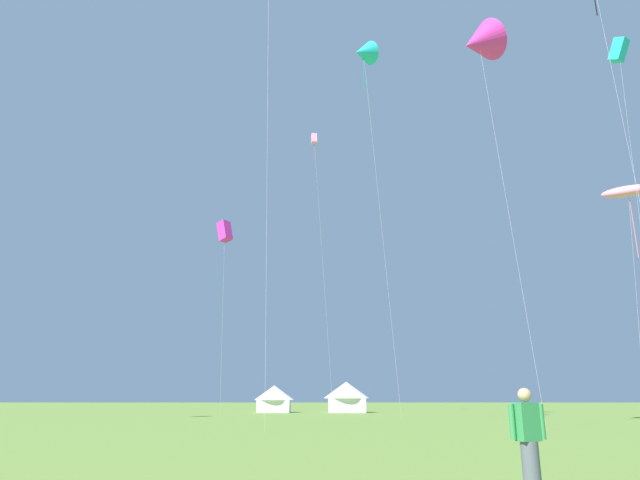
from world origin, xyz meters
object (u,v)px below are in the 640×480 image
(kite_magenta_box, at_px, (225,231))
(person_spectator, at_px, (529,445))
(festival_tent_right, at_px, (346,395))
(kite_pink_parafoil, at_px, (628,192))
(kite_pink_box, at_px, (314,141))
(festival_tent_left, at_px, (274,397))
(kite_cyan_box, at_px, (619,51))
(kite_magenta_delta, at_px, (479,43))
(kite_cyan_delta, at_px, (363,53))

(kite_magenta_box, bearing_deg, person_spectator, -73.64)
(person_spectator, height_order, festival_tent_right, festival_tent_right)
(kite_pink_parafoil, xyz_separation_m, kite_pink_box, (-26.52, 19.02, 13.81))
(festival_tent_left, bearing_deg, kite_cyan_box, -34.89)
(kite_pink_parafoil, height_order, festival_tent_left, kite_pink_parafoil)
(kite_magenta_delta, bearing_deg, festival_tent_right, 101.98)
(kite_pink_parafoil, relative_size, person_spectator, 10.87)
(kite_magenta_delta, distance_m, person_spectator, 31.69)
(person_spectator, bearing_deg, kite_pink_box, 94.70)
(kite_magenta_delta, bearing_deg, festival_tent_left, 114.04)
(kite_pink_box, xyz_separation_m, festival_tent_right, (3.65, 2.22, -30.09))
(kite_pink_parafoil, relative_size, kite_magenta_box, 0.99)
(kite_cyan_delta, bearing_deg, kite_magenta_delta, -64.64)
(festival_tent_left, distance_m, festival_tent_right, 8.08)
(kite_cyan_box, bearing_deg, kite_cyan_delta, 178.25)
(kite_pink_parafoil, bearing_deg, festival_tent_left, 145.54)
(kite_cyan_delta, relative_size, kite_pink_parafoil, 1.74)
(kite_magenta_delta, xyz_separation_m, person_spectator, (-6.55, -21.48, -22.37))
(kite_cyan_delta, distance_m, kite_pink_box, 19.71)
(kite_cyan_delta, xyz_separation_m, person_spectator, (-0.31, -34.65, -30.52))
(kite_magenta_box, height_order, festival_tent_right, kite_magenta_box)
(kite_pink_box, bearing_deg, kite_magenta_delta, -71.24)
(kite_cyan_delta, bearing_deg, kite_pink_parafoil, 0.28)
(kite_cyan_delta, height_order, person_spectator, kite_cyan_delta)
(kite_pink_parafoil, relative_size, kite_pink_box, 0.57)
(kite_magenta_delta, bearing_deg, kite_cyan_delta, 115.36)
(kite_magenta_delta, height_order, kite_magenta_box, kite_magenta_delta)
(kite_cyan_delta, bearing_deg, person_spectator, -90.51)
(person_spectator, xyz_separation_m, festival_tent_left, (-8.85, 55.99, 0.76))
(kite_cyan_box, bearing_deg, festival_tent_left, 145.11)
(kite_pink_box, distance_m, kite_magenta_delta, 35.20)
(kite_magenta_box, bearing_deg, festival_tent_left, 66.34)
(kite_cyan_delta, height_order, kite_pink_parafoil, kite_cyan_delta)
(kite_cyan_box, bearing_deg, festival_tent_right, 136.86)
(festival_tent_left, bearing_deg, kite_magenta_delta, -65.96)
(kite_cyan_delta, xyz_separation_m, kite_pink_box, (-4.73, 19.12, 0.56))
(kite_cyan_box, relative_size, kite_magenta_box, 1.69)
(festival_tent_left, height_order, festival_tent_right, festival_tent_right)
(person_spectator, distance_m, festival_tent_right, 56.00)
(kite_cyan_delta, xyz_separation_m, kite_pink_parafoil, (21.79, 0.11, -13.25))
(kite_pink_box, distance_m, festival_tent_right, 30.40)
(person_spectator, bearing_deg, festival_tent_left, 98.98)
(kite_pink_parafoil, bearing_deg, festival_tent_right, 137.12)
(kite_magenta_delta, relative_size, festival_tent_left, 5.56)
(festival_tent_right, bearing_deg, kite_cyan_delta, -87.11)
(kite_pink_parafoil, distance_m, kite_magenta_box, 37.11)
(kite_pink_parafoil, distance_m, festival_tent_left, 41.00)
(kite_pink_parafoil, relative_size, kite_cyan_box, 0.58)
(kite_cyan_delta, distance_m, person_spectator, 46.17)
(kite_cyan_box, height_order, festival_tent_left, kite_cyan_box)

